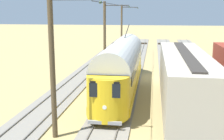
{
  "coord_description": "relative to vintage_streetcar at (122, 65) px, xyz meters",
  "views": [
    {
      "loc": [
        -0.25,
        28.98,
        6.7
      ],
      "look_at": [
        3.05,
        6.16,
        1.97
      ],
      "focal_mm": 46.36,
      "sensor_mm": 36.0,
      "label": 1
    }
  ],
  "objects": [
    {
      "name": "boxcar_far_siding",
      "position": [
        -4.68,
        4.36,
        -0.1
      ],
      "size": [
        2.96,
        13.98,
        3.85
      ],
      "color": "#B2A893",
      "rests_on": "ground"
    },
    {
      "name": "overhead_wire_run",
      "position": [
        0.05,
        -7.18,
        4.85
      ],
      "size": [
        2.56,
        36.15,
        0.18
      ],
      "color": "black",
      "rests_on": "ground"
    },
    {
      "name": "catenary_pole_foreground",
      "position": [
        2.47,
        -22.56,
        1.73
      ],
      "size": [
        2.76,
        0.28,
        7.65
      ],
      "color": "#4C3D28",
      "rests_on": "ground"
    },
    {
      "name": "track_adjacent_siding",
      "position": [
        -4.68,
        -5.7,
        -2.21
      ],
      "size": [
        2.8,
        80.0,
        0.18
      ],
      "color": "slate",
      "rests_on": "ground"
    },
    {
      "name": "track_outer_siding",
      "position": [
        4.68,
        -5.7,
        -2.21
      ],
      "size": [
        2.8,
        80.0,
        0.18
      ],
      "color": "slate",
      "rests_on": "ground"
    },
    {
      "name": "ground_plane",
      "position": [
        -2.34,
        -5.38,
        -2.26
      ],
      "size": [
        220.0,
        220.0,
        0.0
      ],
      "primitive_type": "plane",
      "color": "#9E8956"
    },
    {
      "name": "catenary_pole_mid_far",
      "position": [
        2.47,
        9.58,
        1.73
      ],
      "size": [
        2.76,
        0.28,
        7.65
      ],
      "color": "#4C3D28",
      "rests_on": "ground"
    },
    {
      "name": "catenary_pole_mid_near",
      "position": [
        2.47,
        -6.49,
        1.73
      ],
      "size": [
        2.76,
        0.28,
        7.65
      ],
      "color": "#4C3D28",
      "rests_on": "ground"
    },
    {
      "name": "vintage_streetcar",
      "position": [
        0.0,
        0.0,
        0.0
      ],
      "size": [
        2.65,
        17.21,
        5.14
      ],
      "color": "gold",
      "rests_on": "ground"
    },
    {
      "name": "track_end_bumper",
      "position": [
        -9.36,
        -14.08,
        -1.86
      ],
      "size": [
        1.8,
        0.6,
        0.8
      ],
      "primitive_type": "cube",
      "color": "#B2A519",
      "rests_on": "ground"
    },
    {
      "name": "track_third_siding",
      "position": [
        0.0,
        -5.7,
        -2.21
      ],
      "size": [
        2.8,
        80.0,
        0.18
      ],
      "color": "slate",
      "rests_on": "ground"
    },
    {
      "name": "track_streetcar_siding",
      "position": [
        -9.36,
        -5.7,
        -2.21
      ],
      "size": [
        2.8,
        80.0,
        0.18
      ],
      "color": "slate",
      "rests_on": "ground"
    }
  ]
}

